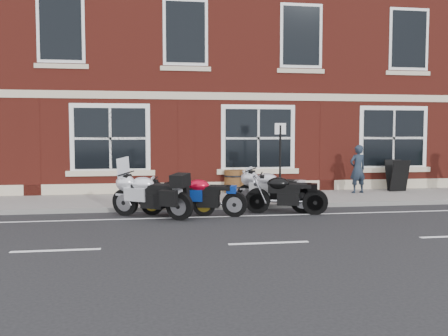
{
  "coord_description": "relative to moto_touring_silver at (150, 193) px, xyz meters",
  "views": [
    {
      "loc": [
        -2.36,
        -12.35,
        2.14
      ],
      "look_at": [
        -0.16,
        1.6,
        1.15
      ],
      "focal_mm": 40.0,
      "sensor_mm": 36.0,
      "label": 1
    }
  ],
  "objects": [
    {
      "name": "moto_touring_silver",
      "position": [
        0.0,
        0.0,
        0.0
      ],
      "size": [
        2.02,
        1.4,
        1.53
      ],
      "rotation": [
        0.0,
        0.0,
        0.99
      ],
      "color": "black",
      "rests_on": "ground"
    },
    {
      "name": "parking_sign",
      "position": [
        3.81,
        1.5,
        0.84
      ],
      "size": [
        0.33,
        0.06,
        2.32
      ],
      "rotation": [
        0.0,
        0.0,
        -0.1
      ],
      "color": "black",
      "rests_on": "sidewalk"
    },
    {
      "name": "moto_sport_silver",
      "position": [
        3.41,
        0.65,
        -0.02
      ],
      "size": [
        1.93,
        1.53,
        1.05
      ],
      "rotation": [
        0.0,
        0.0,
        0.91
      ],
      "color": "black",
      "rests_on": "ground"
    },
    {
      "name": "pub_building",
      "position": [
        2.26,
        10.15,
        5.38
      ],
      "size": [
        24.0,
        12.0,
        12.0
      ],
      "primitive_type": "cube",
      "color": "maroon",
      "rests_on": "ground"
    },
    {
      "name": "moto_sport_red",
      "position": [
        1.42,
        0.07,
        -0.07
      ],
      "size": [
        2.06,
        0.81,
        0.96
      ],
      "rotation": [
        0.0,
        0.0,
        1.24
      ],
      "color": "black",
      "rests_on": "ground"
    },
    {
      "name": "moto_naked_black",
      "position": [
        3.55,
        0.07,
        -0.06
      ],
      "size": [
        2.12,
        0.83,
        0.98
      ],
      "rotation": [
        0.0,
        0.0,
        1.25
      ],
      "color": "black",
      "rests_on": "ground"
    },
    {
      "name": "moto_sport_black",
      "position": [
        0.69,
        0.26,
        -0.11
      ],
      "size": [
        1.94,
        0.66,
        0.89
      ],
      "rotation": [
        0.0,
        0.0,
        1.29
      ],
      "color": "black",
      "rests_on": "ground"
    },
    {
      "name": "kerb",
      "position": [
        2.26,
        1.07,
        -0.56
      ],
      "size": [
        30.0,
        0.16,
        0.12
      ],
      "primitive_type": "cube",
      "color": "slate",
      "rests_on": "ground"
    },
    {
      "name": "a_board_sign",
      "position": [
        8.58,
        3.49,
        0.05
      ],
      "size": [
        0.71,
        0.52,
        1.1
      ],
      "primitive_type": null,
      "rotation": [
        0.0,
        0.0,
        0.12
      ],
      "color": "black",
      "rests_on": "sidewalk"
    },
    {
      "name": "barrel_planter",
      "position": [
        2.87,
        3.95,
        -0.11
      ],
      "size": [
        0.7,
        0.7,
        0.78
      ],
      "color": "#4E3B14",
      "rests_on": "sidewalk"
    },
    {
      "name": "pedestrian_left",
      "position": [
        7.0,
        3.21,
        0.31
      ],
      "size": [
        0.65,
        0.49,
        1.63
      ],
      "primitive_type": "imported",
      "rotation": [
        0.0,
        0.0,
        3.32
      ],
      "color": "#1C2633",
      "rests_on": "sidewalk"
    },
    {
      "name": "ground",
      "position": [
        2.26,
        -0.35,
        -0.62
      ],
      "size": [
        80.0,
        80.0,
        0.0
      ],
      "primitive_type": "plane",
      "color": "black",
      "rests_on": "ground"
    },
    {
      "name": "sidewalk",
      "position": [
        2.26,
        2.65,
        -0.56
      ],
      "size": [
        30.0,
        3.0,
        0.12
      ],
      "primitive_type": "cube",
      "color": "slate",
      "rests_on": "ground"
    }
  ]
}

